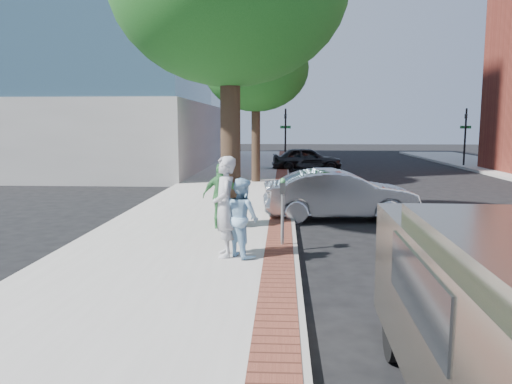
# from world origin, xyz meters

# --- Properties ---
(ground) EXTENTS (120.00, 120.00, 0.00)m
(ground) POSITION_xyz_m (0.00, 0.00, 0.00)
(ground) COLOR black
(ground) RESTS_ON ground
(sidewalk) EXTENTS (5.00, 60.00, 0.15)m
(sidewalk) POSITION_xyz_m (-1.50, 8.00, 0.07)
(sidewalk) COLOR #9E9991
(sidewalk) RESTS_ON ground
(brick_strip) EXTENTS (0.60, 60.00, 0.01)m
(brick_strip) POSITION_xyz_m (0.70, 8.00, 0.15)
(brick_strip) COLOR brown
(brick_strip) RESTS_ON sidewalk
(curb) EXTENTS (0.10, 60.00, 0.15)m
(curb) POSITION_xyz_m (1.05, 8.00, 0.07)
(curb) COLOR gray
(curb) RESTS_ON ground
(office_base) EXTENTS (18.20, 22.20, 4.00)m
(office_base) POSITION_xyz_m (-13.00, 22.00, 2.00)
(office_base) COLOR gray
(office_base) RESTS_ON ground
(signal_near) EXTENTS (0.70, 0.15, 3.80)m
(signal_near) POSITION_xyz_m (0.90, 22.00, 2.25)
(signal_near) COLOR black
(signal_near) RESTS_ON ground
(signal_far) EXTENTS (0.70, 0.15, 3.80)m
(signal_far) POSITION_xyz_m (12.50, 22.00, 2.25)
(signal_far) COLOR black
(signal_far) RESTS_ON ground
(tree_far) EXTENTS (4.80, 4.80, 7.14)m
(tree_far) POSITION_xyz_m (-0.50, 12.00, 5.30)
(tree_far) COLOR black
(tree_far) RESTS_ON sidewalk
(parking_meter) EXTENTS (0.12, 0.32, 1.47)m
(parking_meter) POSITION_xyz_m (0.77, -0.31, 1.21)
(parking_meter) COLOR gray
(parking_meter) RESTS_ON sidewalk
(person_gray) EXTENTS (0.61, 0.81, 2.02)m
(person_gray) POSITION_xyz_m (-0.38, -1.32, 1.16)
(person_gray) COLOR #A5A5AA
(person_gray) RESTS_ON sidewalk
(person_officer) EXTENTS (0.96, 0.98, 1.60)m
(person_officer) POSITION_xyz_m (-0.04, -1.31, 0.95)
(person_officer) COLOR #95C4E6
(person_officer) RESTS_ON sidewalk
(person_green) EXTENTS (1.00, 0.46, 1.66)m
(person_green) POSITION_xyz_m (-0.78, 1.40, 0.98)
(person_green) COLOR #3D8647
(person_green) RESTS_ON sidewalk
(sedan_silver) EXTENTS (4.57, 1.91, 1.47)m
(sedan_silver) POSITION_xyz_m (2.44, 3.52, 0.73)
(sedan_silver) COLOR #B2B4B9
(sedan_silver) RESTS_ON ground
(bg_car) EXTENTS (4.30, 1.98, 1.43)m
(bg_car) POSITION_xyz_m (2.18, 19.14, 0.71)
(bg_car) COLOR black
(bg_car) RESTS_ON ground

